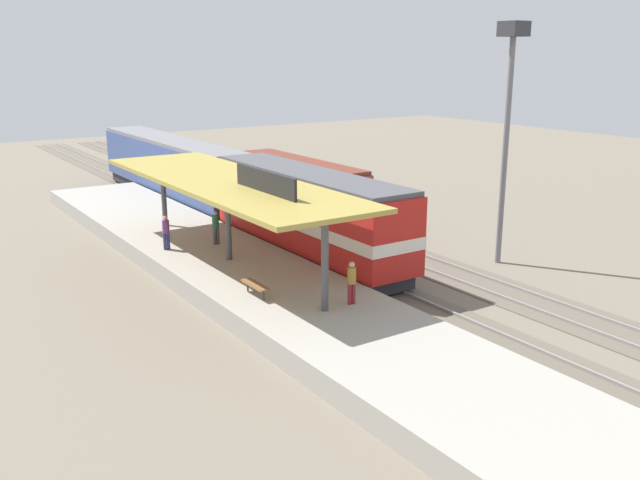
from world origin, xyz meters
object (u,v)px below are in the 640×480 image
(locomotive, at_px, (308,214))
(passenger_carriage_single, at_px, (171,168))
(person_waiting, at_px, (166,231))
(person_boarding, at_px, (216,226))
(person_walking, at_px, (352,281))
(platform_bench, at_px, (255,285))
(light_mast, at_px, (509,94))
(freight_car, at_px, (298,187))

(locomotive, bearing_deg, passenger_carriage_single, 90.00)
(person_waiting, bearing_deg, person_boarding, -10.86)
(person_walking, bearing_deg, person_waiting, 105.14)
(platform_bench, distance_m, person_walking, 3.94)
(passenger_carriage_single, bearing_deg, locomotive, -90.00)
(platform_bench, distance_m, person_boarding, 8.18)
(passenger_carriage_single, relative_size, light_mast, 1.71)
(light_mast, height_order, person_waiting, light_mast)
(person_walking, bearing_deg, person_boarding, 93.14)
(passenger_carriage_single, height_order, person_walking, passenger_carriage_single)
(freight_car, bearing_deg, passenger_carriage_single, 115.43)
(platform_bench, relative_size, light_mast, 0.15)
(platform_bench, xyz_separation_m, person_walking, (2.64, -2.87, 0.51))
(passenger_carriage_single, distance_m, person_boarding, 16.08)
(passenger_carriage_single, distance_m, person_waiting, 16.42)
(person_boarding, bearing_deg, person_waiting, 169.14)
(platform_bench, distance_m, locomotive, 8.20)
(platform_bench, distance_m, freight_car, 17.42)
(locomotive, height_order, freight_car, locomotive)
(freight_car, bearing_deg, person_walking, -115.50)
(passenger_carriage_single, relative_size, person_walking, 11.70)
(locomotive, relative_size, light_mast, 1.23)
(freight_car, bearing_deg, person_boarding, -145.34)
(platform_bench, relative_size, person_waiting, 0.99)
(platform_bench, relative_size, passenger_carriage_single, 0.08)
(passenger_carriage_single, height_order, light_mast, light_mast)
(platform_bench, height_order, person_walking, person_walking)
(person_boarding, bearing_deg, locomotive, -31.46)
(passenger_carriage_single, xyz_separation_m, person_boarding, (-3.95, -15.58, -0.46))
(freight_car, bearing_deg, person_waiting, -153.68)
(passenger_carriage_single, distance_m, light_mast, 25.66)
(locomotive, xyz_separation_m, freight_car, (4.60, 8.33, -0.44))
(light_mast, xyz_separation_m, person_waiting, (-14.20, 8.56, -6.54))
(locomotive, xyz_separation_m, light_mast, (7.80, -5.67, 5.99))
(light_mast, distance_m, person_walking, 13.21)
(person_boarding, bearing_deg, passenger_carriage_single, 75.78)
(platform_bench, distance_m, light_mast, 15.50)
(person_waiting, relative_size, person_walking, 1.00)
(freight_car, xyz_separation_m, person_waiting, (-11.00, -5.44, -0.12))
(passenger_carriage_single, relative_size, freight_car, 1.67)
(light_mast, bearing_deg, platform_bench, 179.20)
(freight_car, relative_size, light_mast, 1.03)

